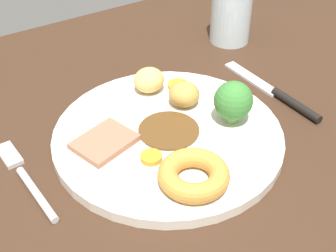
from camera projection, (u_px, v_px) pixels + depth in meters
The scene contains 13 objects.
dining_table at pixel (158, 171), 59.16cm from camera, with size 120.00×84.00×3.60cm, color #382316.
dinner_plate at pixel (168, 137), 60.47cm from camera, with size 29.06×29.06×1.40cm, color silver.
gravy_pool at pixel (169, 130), 60.12cm from camera, with size 7.74×7.74×0.30cm, color #563819.
meat_slice_main at pixel (105, 142), 57.94cm from camera, with size 7.11×5.55×0.80cm, color #9E664C.
yorkshire_pudding at pixel (194, 175), 52.36cm from camera, with size 8.03×8.03×2.29cm, color #C68938.
roast_potato_left at pixel (184, 94), 63.82cm from camera, with size 4.16×4.17×3.27cm, color #BC8C42.
roast_potato_right at pixel (149, 80), 66.47cm from camera, with size 4.43×4.13×3.38cm, color #D8B260.
carrot_coin_front at pixel (151, 157), 55.83cm from camera, with size 2.59×2.59×0.67cm, color orange.
carrot_coin_back at pixel (178, 85), 68.08cm from camera, with size 3.12×3.12×0.46cm, color orange.
broccoli_floret at pixel (232, 100), 60.11cm from camera, with size 4.98×4.98×5.71cm.
fork at pixel (25, 177), 55.18cm from camera, with size 2.41×15.31×0.90cm.
knife at pixel (279, 95), 68.29cm from camera, with size 2.17×18.54×1.20cm.
water_glass at pixel (231, 10), 78.84cm from camera, with size 6.70×6.70×11.03cm, color silver.
Camera 1 is at (-22.00, -37.07, 42.72)cm, focal length 51.02 mm.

